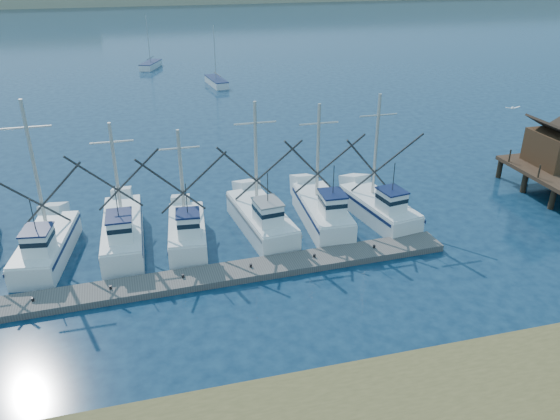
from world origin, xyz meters
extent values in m
plane|color=#0C2138|center=(0.00, 0.00, 0.00)|extent=(500.00, 500.00, 0.00)
cube|color=#5E5954|center=(-7.77, 5.47, 0.20)|extent=(30.80, 3.07, 0.41)
cube|color=white|center=(-16.59, 10.47, 0.70)|extent=(3.57, 7.65, 1.40)
cube|color=white|center=(-16.59, 8.59, 2.15)|extent=(1.71, 1.99, 1.50)
cylinder|color=#B7B2A8|center=(-16.59, 11.73, 5.56)|extent=(0.22, 0.22, 8.34)
cube|color=white|center=(-12.01, 11.01, 0.79)|extent=(2.57, 8.48, 1.59)
cube|color=white|center=(-12.01, 8.85, 2.34)|extent=(1.44, 2.08, 1.50)
cylinder|color=#B7B2A8|center=(-12.01, 12.45, 4.69)|extent=(0.22, 0.22, 6.21)
cube|color=white|center=(-8.00, 9.97, 0.75)|extent=(2.87, 6.54, 1.51)
cube|color=white|center=(-8.00, 8.34, 2.26)|extent=(1.47, 1.66, 1.50)
cylinder|color=#B7B2A8|center=(-8.00, 11.05, 4.48)|extent=(0.22, 0.22, 5.94)
cube|color=white|center=(-2.95, 10.66, 0.75)|extent=(3.47, 7.99, 1.51)
cube|color=white|center=(-2.95, 8.68, 2.26)|extent=(1.70, 2.05, 1.50)
cylinder|color=#B7B2A8|center=(-2.95, 11.98, 5.08)|extent=(0.22, 0.22, 7.15)
cube|color=white|center=(1.36, 10.53, 0.81)|extent=(2.83, 7.58, 1.62)
cube|color=white|center=(1.36, 8.62, 2.37)|extent=(1.52, 1.89, 1.50)
cylinder|color=#B7B2A8|center=(1.36, 11.81, 4.93)|extent=(0.22, 0.22, 6.64)
cube|color=white|center=(5.51, 10.33, 0.71)|extent=(3.60, 7.38, 1.41)
cube|color=white|center=(5.51, 8.52, 2.16)|extent=(1.70, 1.94, 1.50)
cylinder|color=#B7B2A8|center=(5.51, 11.53, 5.06)|extent=(0.22, 0.22, 7.30)
cube|color=white|center=(0.93, 55.43, 0.45)|extent=(2.53, 6.42, 0.90)
cylinder|color=#B7B2A8|center=(0.93, 55.73, 4.50)|extent=(0.12, 0.12, 7.20)
cube|color=white|center=(-7.44, 70.56, 0.45)|extent=(3.90, 5.98, 0.90)
cylinder|color=#B7B2A8|center=(-7.44, 70.86, 4.50)|extent=(0.12, 0.12, 7.20)
sphere|color=white|center=(13.82, 8.75, 7.90)|extent=(0.19, 0.19, 0.19)
cube|color=white|center=(13.54, 8.75, 7.92)|extent=(0.47, 0.11, 0.13)
cube|color=white|center=(14.11, 8.75, 7.92)|extent=(0.47, 0.11, 0.13)
camera|label=1|loc=(-10.18, -21.59, 17.38)|focal=35.00mm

